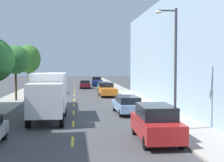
% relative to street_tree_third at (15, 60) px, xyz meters
% --- Properties ---
extents(ground_plane, '(160.00, 160.00, 0.00)m').
position_rel_street_tree_third_xyz_m(ground_plane, '(6.40, 4.26, -4.63)').
color(ground_plane, '#424244').
extents(sidewalk_left, '(3.20, 120.00, 0.14)m').
position_rel_street_tree_third_xyz_m(sidewalk_left, '(-0.70, 2.26, -4.56)').
color(sidewalk_left, '#A39E93').
rests_on(sidewalk_left, ground_plane).
extents(sidewalk_right, '(3.20, 120.00, 0.14)m').
position_rel_street_tree_third_xyz_m(sidewalk_right, '(13.50, 2.26, -4.56)').
color(sidewalk_right, '#A39E93').
rests_on(sidewalk_right, ground_plane).
extents(lane_centerline_dashes, '(0.14, 47.20, 0.01)m').
position_rel_street_tree_third_xyz_m(lane_centerline_dashes, '(6.40, -1.24, -4.63)').
color(lane_centerline_dashes, yellow).
rests_on(lane_centerline_dashes, ground_plane).
extents(apartment_block_opposite, '(10.00, 36.00, 10.61)m').
position_rel_street_tree_third_xyz_m(apartment_block_opposite, '(20.10, -5.74, 0.67)').
color(apartment_block_opposite, '#9EB7CC').
rests_on(apartment_block_opposite, ground_plane).
extents(street_tree_third, '(3.16, 3.16, 6.10)m').
position_rel_street_tree_third_xyz_m(street_tree_third, '(0.00, 0.00, 0.00)').
color(street_tree_third, '#47331E').
rests_on(street_tree_third, sidewalk_left).
extents(street_tree_farthest, '(3.38, 3.38, 6.80)m').
position_rel_street_tree_third_xyz_m(street_tree_farthest, '(-0.00, 9.46, 0.29)').
color(street_tree_farthest, '#47331E').
rests_on(street_tree_farthest, sidewalk_left).
extents(street_lamp, '(1.35, 0.28, 7.26)m').
position_rel_street_tree_third_xyz_m(street_lamp, '(12.36, -17.23, -0.31)').
color(street_lamp, '#38383D').
rests_on(street_lamp, sidewalk_right).
extents(delivery_box_truck, '(2.41, 7.43, 3.43)m').
position_rel_street_tree_third_xyz_m(delivery_box_truck, '(4.60, -11.86, -2.70)').
color(delivery_box_truck, white).
rests_on(delivery_box_truck, ground_plane).
extents(parked_hatchback_teal, '(1.77, 4.01, 1.50)m').
position_rel_street_tree_third_xyz_m(parked_hatchback_teal, '(10.88, 12.57, -3.88)').
color(parked_hatchback_teal, '#195B60').
rests_on(parked_hatchback_teal, ground_plane).
extents(parked_pickup_orange, '(2.11, 5.34, 1.73)m').
position_rel_street_tree_third_xyz_m(parked_pickup_orange, '(10.68, 4.82, -3.81)').
color(parked_pickup_orange, orange).
rests_on(parked_pickup_orange, ground_plane).
extents(parked_wagon_sky, '(1.94, 4.74, 1.50)m').
position_rel_street_tree_third_xyz_m(parked_wagon_sky, '(10.81, -9.98, -3.83)').
color(parked_wagon_sky, '#7A9EC6').
rests_on(parked_wagon_sky, ground_plane).
extents(parked_suv_red, '(2.07, 4.85, 1.93)m').
position_rel_street_tree_third_xyz_m(parked_suv_red, '(10.79, -19.21, -3.65)').
color(parked_suv_red, '#AD1E1E').
rests_on(parked_suv_red, ground_plane).
extents(parked_hatchback_white, '(1.78, 4.02, 1.50)m').
position_rel_street_tree_third_xyz_m(parked_hatchback_white, '(1.97, 5.05, -3.88)').
color(parked_hatchback_white, silver).
rests_on(parked_hatchback_white, ground_plane).
extents(parked_suv_black, '(1.96, 4.80, 1.93)m').
position_rel_street_tree_third_xyz_m(parked_suv_black, '(2.01, 21.84, -3.65)').
color(parked_suv_black, black).
rests_on(parked_suv_black, ground_plane).
extents(parked_pickup_navy, '(2.12, 5.34, 1.73)m').
position_rel_street_tree_third_xyz_m(parked_pickup_navy, '(10.80, 25.99, -3.81)').
color(parked_pickup_navy, navy).
rests_on(parked_pickup_navy, ground_plane).
extents(moving_burgundy_sedan, '(1.80, 4.50, 1.43)m').
position_rel_street_tree_third_xyz_m(moving_burgundy_sedan, '(8.20, 19.19, -3.88)').
color(moving_burgundy_sedan, maroon).
rests_on(moving_burgundy_sedan, ground_plane).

